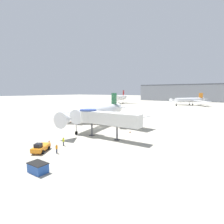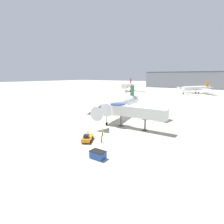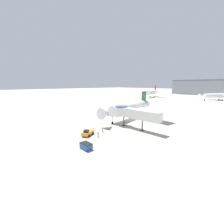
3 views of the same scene
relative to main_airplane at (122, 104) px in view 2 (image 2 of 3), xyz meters
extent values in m
plane|color=#A8A393|center=(1.49, -2.36, -4.34)|extent=(800.00, 800.00, 0.00)
cylinder|color=silver|center=(0.13, -0.75, 0.14)|extent=(7.74, 23.70, 3.75)
cone|color=silver|center=(2.77, -15.79, 0.14)|extent=(4.41, 4.71, 3.75)
cone|color=silver|center=(-2.12, 12.07, 0.14)|extent=(4.67, 6.19, 3.75)
cube|color=silver|center=(-8.87, 0.50, -0.52)|extent=(14.46, 11.04, 0.22)
cube|color=silver|center=(8.17, 3.49, -0.52)|extent=(14.16, 7.15, 0.22)
cube|color=#1E6638|center=(-2.07, 11.79, 3.51)|extent=(0.98, 4.29, 4.88)
cube|color=silver|center=(-2.17, 12.35, 0.80)|extent=(9.60, 4.56, 0.18)
cylinder|color=#565960|center=(-7.57, -0.63, -1.80)|extent=(2.78, 4.60, 2.06)
cylinder|color=#565960|center=(7.33, 1.99, -1.80)|extent=(2.78, 4.60, 2.06)
cylinder|color=#4C4C51|center=(2.11, -12.03, -2.81)|extent=(0.18, 0.18, 2.16)
cylinder|color=black|center=(2.11, -12.03, -3.89)|extent=(0.41, 0.93, 0.90)
cylinder|color=#4C4C51|center=(-2.04, 1.84, -2.81)|extent=(0.22, 0.22, 2.16)
cylinder|color=black|center=(-2.04, 1.84, -3.89)|extent=(0.55, 0.96, 0.90)
cylinder|color=#4C4C51|center=(1.29, 2.42, -2.81)|extent=(0.22, 0.22, 2.16)
cylinder|color=black|center=(1.29, 2.42, -3.89)|extent=(0.55, 0.96, 0.90)
cube|color=silver|center=(11.97, -10.56, 0.40)|extent=(14.06, 2.71, 2.80)
cylinder|color=silver|center=(4.95, -10.62, 0.40)|extent=(3.90, 3.90, 2.80)
cylinder|color=navy|center=(4.95, -10.62, 1.95)|extent=(4.10, 4.10, 0.30)
cylinder|color=#56565B|center=(6.08, -10.61, -2.67)|extent=(0.44, 0.44, 3.34)
cube|color=#333338|center=(6.08, -10.61, -4.28)|extent=(1.10, 1.10, 0.12)
cylinder|color=#56565B|center=(13.38, -10.55, -2.67)|extent=(0.44, 0.44, 3.34)
cube|color=#333338|center=(13.38, -10.55, -4.28)|extent=(1.10, 1.10, 0.12)
cube|color=orange|center=(5.94, -24.62, -3.63)|extent=(3.57, 4.46, 0.76)
cube|color=black|center=(6.38, -25.42, -2.91)|extent=(1.52, 1.53, 0.68)
cylinder|color=black|center=(5.66, -26.05, -4.01)|extent=(0.58, 0.73, 0.68)
cylinder|color=black|center=(7.30, -25.15, -4.01)|extent=(0.58, 0.73, 0.68)
cylinder|color=black|center=(4.58, -24.09, -4.01)|extent=(0.58, 0.73, 0.68)
cylinder|color=black|center=(6.23, -23.19, -4.01)|extent=(0.58, 0.73, 0.68)
cube|color=#234C9E|center=(12.97, -29.82, -3.71)|extent=(2.59, 1.65, 1.26)
cube|color=black|center=(12.97, -29.82, -3.04)|extent=(2.75, 1.75, 0.08)
cube|color=black|center=(2.04, -20.05, -4.32)|extent=(0.36, 0.36, 0.04)
cone|color=orange|center=(2.04, -20.05, -4.03)|extent=(0.24, 0.24, 0.56)
cylinder|color=white|center=(2.04, -20.05, -3.96)|extent=(0.13, 0.13, 0.07)
cube|color=black|center=(12.46, -2.60, -4.32)|extent=(0.36, 0.36, 0.04)
cone|color=orange|center=(12.46, -2.60, -4.02)|extent=(0.25, 0.25, 0.56)
cylinder|color=white|center=(12.46, -2.60, -3.95)|extent=(0.14, 0.14, 0.07)
cube|color=black|center=(-11.93, -0.94, -4.32)|extent=(0.37, 0.37, 0.04)
cone|color=orange|center=(-11.93, -0.94, -4.01)|extent=(0.26, 0.26, 0.58)
cylinder|color=white|center=(-11.93, -0.94, -3.94)|extent=(0.14, 0.14, 0.07)
cylinder|color=#1E2338|center=(9.12, -23.59, -3.94)|extent=(0.12, 0.12, 0.81)
cylinder|color=#1E2338|center=(9.13, -23.76, -3.94)|extent=(0.12, 0.12, 0.81)
cube|color=orange|center=(9.12, -23.68, -3.22)|extent=(0.21, 0.33, 0.64)
sphere|color=tan|center=(9.12, -23.68, -2.79)|extent=(0.22, 0.22, 0.22)
cylinder|color=#1E2338|center=(6.62, -20.12, -3.92)|extent=(0.12, 0.12, 0.85)
cylinder|color=#1E2338|center=(6.64, -19.94, -3.92)|extent=(0.12, 0.12, 0.85)
cube|color=#D1E019|center=(6.63, -20.03, -3.16)|extent=(0.21, 0.35, 0.67)
sphere|color=tan|center=(6.63, -20.03, -2.71)|extent=(0.23, 0.23, 0.23)
cylinder|color=silver|center=(7.17, 103.56, -0.09)|extent=(16.22, 23.96, 3.45)
cone|color=silver|center=(-1.14, 89.66, -0.09)|extent=(4.90, 5.02, 3.45)
cone|color=silver|center=(14.42, 115.69, -0.09)|extent=(5.61, 6.21, 3.45)
cube|color=silver|center=(0.78, 111.00, -0.69)|extent=(16.02, 8.81, 0.22)
cube|color=silver|center=(16.76, 101.46, -0.69)|extent=(14.17, 15.08, 0.22)
cube|color=orange|center=(14.29, 115.47, 3.01)|extent=(2.53, 4.01, 4.48)
cube|color=silver|center=(14.56, 115.91, 0.52)|extent=(10.47, 8.01, 0.18)
cylinder|color=#4C4C51|center=(0.83, 92.95, -2.80)|extent=(0.18, 0.18, 1.98)
cylinder|color=black|center=(0.83, 92.95, -3.79)|extent=(0.79, 1.08, 1.10)
cylinder|color=#4C4C51|center=(7.50, 107.13, -2.80)|extent=(0.22, 0.22, 1.98)
cylinder|color=black|center=(7.50, 107.13, -3.79)|extent=(0.91, 1.15, 1.10)
cylinder|color=#4C4C51|center=(10.16, 105.54, -2.80)|extent=(0.22, 0.22, 1.98)
cylinder|color=black|center=(10.16, 105.54, -3.79)|extent=(0.91, 1.15, 1.10)
cylinder|color=white|center=(-48.02, 92.12, 0.86)|extent=(8.20, 17.74, 4.33)
cone|color=white|center=(-45.08, 79.76, 0.86)|extent=(5.31, 5.64, 4.33)
cone|color=white|center=(-50.37, 101.96, 0.86)|extent=(5.72, 7.32, 4.33)
cube|color=white|center=(-56.95, 92.58, 0.10)|extent=(13.31, 10.57, 0.22)
cube|color=white|center=(-40.27, 96.56, 0.10)|extent=(13.14, 5.56, 0.22)
cube|color=#B21E1E|center=(-50.30, 101.65, 4.75)|extent=(1.09, 3.65, 5.63)
cube|color=white|center=(-50.45, 102.28, 1.62)|extent=(9.08, 4.54, 0.18)
cylinder|color=#4C4C51|center=(-45.93, 83.33, -2.55)|extent=(0.18, 0.18, 2.49)
cylinder|color=black|center=(-45.93, 83.33, -3.79)|extent=(0.51, 1.13, 1.10)
cylinder|color=#4C4C51|center=(-50.42, 93.76, -2.55)|extent=(0.22, 0.22, 2.49)
cylinder|color=black|center=(-50.42, 93.76, -3.79)|extent=(0.64, 1.16, 1.10)
cylinder|color=#4C4C51|center=(-46.63, 94.67, -2.55)|extent=(0.22, 0.22, 2.49)
cylinder|color=black|center=(-46.63, 94.67, -3.79)|extent=(0.64, 1.16, 1.10)
cube|color=gray|center=(8.35, 172.64, 4.50)|extent=(134.82, 26.53, 17.68)
cube|color=#4C515B|center=(8.35, 172.64, 13.94)|extent=(134.82, 27.06, 1.20)
camera|label=1|loc=(33.76, -42.85, 6.53)|focal=28.00mm
camera|label=2|loc=(30.68, -51.80, 9.74)|focal=28.00mm
camera|label=3|loc=(38.38, -46.05, 9.18)|focal=24.00mm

